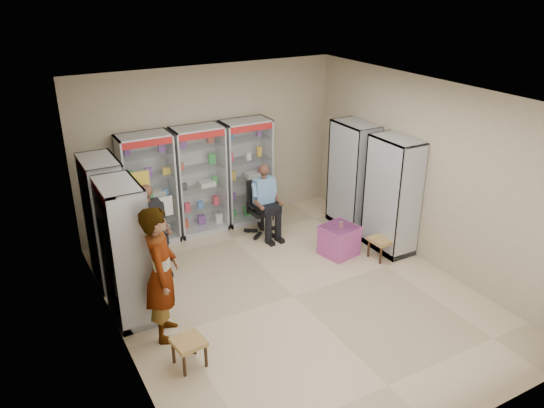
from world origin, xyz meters
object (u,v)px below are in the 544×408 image
wooden_chair (150,238)px  standing_man (162,274)px  cabinet_right_far (352,176)px  woven_stool_b (189,352)px  cabinet_back_left (148,190)px  cabinet_left_near (126,253)px  office_chair (262,208)px  woven_stool_a (381,248)px  cabinet_right_near (392,196)px  seated_shopkeeper (263,202)px  cabinet_back_right (247,172)px  cabinet_left_far (106,222)px  cabinet_back_mid (200,181)px  pink_trunk (339,240)px

wooden_chair → standing_man: 2.04m
cabinet_right_far → woven_stool_b: size_ratio=5.46×
cabinet_back_left → cabinet_left_near: 2.23m
office_chair → woven_stool_a: bearing=-55.5°
cabinet_right_near → seated_shopkeeper: 2.28m
cabinet_back_left → cabinet_right_near: 4.18m
cabinet_right_far → woven_stool_a: bearing=166.0°
office_chair → seated_shopkeeper: (0.00, -0.05, 0.14)m
cabinet_back_right → cabinet_back_left: bearing=180.0°
cabinet_back_right → office_chair: bearing=-91.2°
woven_stool_a → cabinet_back_right: bearing=118.0°
seated_shopkeeper → standing_man: (-2.54, -1.99, 0.29)m
cabinet_left_far → cabinet_back_right: bearing=108.2°
cabinet_back_mid → cabinet_back_right: 0.95m
office_chair → woven_stool_b: office_chair is taller
pink_trunk → cabinet_right_far: bearing=44.4°
cabinet_right_near → cabinet_back_left: bearing=57.7°
cabinet_back_mid → cabinet_left_far: bearing=-153.7°
wooden_chair → standing_man: standing_man is taller
cabinet_back_left → woven_stool_a: (3.20, -2.45, -0.82)m
cabinet_right_far → seated_shopkeeper: (-1.64, 0.44, -0.36)m
office_chair → woven_stool_b: 3.73m
cabinet_right_far → office_chair: (-1.64, 0.49, -0.50)m
seated_shopkeeper → woven_stool_b: (-2.49, -2.71, -0.46)m
cabinet_back_mid → cabinet_right_near: size_ratio=1.00×
cabinet_back_mid → pink_trunk: size_ratio=3.69×
cabinet_left_far → woven_stool_b: cabinet_left_far is taller
office_chair → standing_man: size_ratio=0.54×
cabinet_back_mid → cabinet_left_far: 2.10m
seated_shopkeeper → cabinet_right_far: bearing=-16.4°
standing_man → cabinet_back_mid: bearing=-9.1°
cabinet_back_right → wooden_chair: bearing=-161.2°
cabinet_right_far → woven_stool_b: (-4.13, -2.28, -0.82)m
cabinet_back_mid → cabinet_back_right: bearing=0.0°
cabinet_back_left → cabinet_left_far: (-0.93, -0.93, 0.00)m
cabinet_right_near → woven_stool_a: size_ratio=5.46×
seated_shopkeeper → woven_stool_b: size_ratio=3.50×
cabinet_left_far → wooden_chair: (0.68, 0.20, -0.53)m
cabinet_left_near → standing_man: size_ratio=1.08×
cabinet_right_far → cabinet_back_right: bearing=55.3°
cabinet_left_near → wooden_chair: 1.56m
cabinet_right_far → cabinet_back_left: bearing=72.2°
cabinet_back_mid → office_chair: cabinet_back_mid is taller
cabinet_left_near → seated_shopkeeper: (2.82, 1.34, -0.36)m
wooden_chair → pink_trunk: (2.90, -1.26, -0.21)m
cabinet_left_far → woven_stool_b: bearing=7.6°
cabinet_back_mid → cabinet_left_far: size_ratio=1.00×
cabinet_back_left → woven_stool_a: size_ratio=5.46×
cabinet_right_far → cabinet_right_near: (0.00, -1.10, 0.00)m
cabinet_back_left → standing_man: 2.76m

